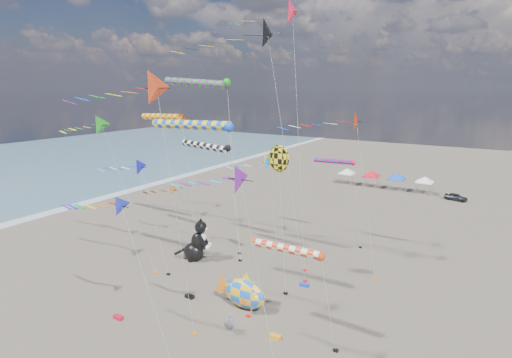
{
  "coord_description": "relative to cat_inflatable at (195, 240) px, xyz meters",
  "views": [
    {
      "loc": [
        19.77,
        -18.6,
        19.51
      ],
      "look_at": [
        1.16,
        12.0,
        11.3
      ],
      "focal_mm": 28.0,
      "sensor_mm": 36.0,
      "label": 1
    }
  ],
  "objects": [
    {
      "name": "delta_kite_5",
      "position": [
        -6.41,
        -4.98,
        13.0
      ],
      "size": [
        11.53,
        2.24,
        16.93
      ],
      "color": "green",
      "rests_on": "ground"
    },
    {
      "name": "delta_kite_0",
      "position": [
        8.4,
        3.99,
        24.25
      ],
      "size": [
        13.28,
        2.73,
        28.41
      ],
      "color": "#F51F3C",
      "rests_on": "ground"
    },
    {
      "name": "delta_kite_6",
      "position": [
        3.11,
        8.08,
        7.52
      ],
      "size": [
        8.48,
        1.89,
        11.33
      ],
      "color": "#12A4E2",
      "rests_on": "ground"
    },
    {
      "name": "tent_row",
      "position": [
        10.02,
        45.51,
        0.63
      ],
      "size": [
        19.2,
        4.2,
        3.8
      ],
      "color": "white",
      "rests_on": "ground"
    },
    {
      "name": "delta_kite_3",
      "position": [
        -4.6,
        -4.46,
        8.26
      ],
      "size": [
        10.64,
        1.99,
        12.12
      ],
      "color": "#1516D1",
      "rests_on": "ground"
    },
    {
      "name": "delta_kite_7",
      "position": [
        -6.26,
        2.98,
        4.09
      ],
      "size": [
        9.36,
        1.55,
        7.8
      ],
      "color": "orange",
      "rests_on": "ground"
    },
    {
      "name": "fish_inflatable",
      "position": [
        10.43,
        -5.78,
        -1.03
      ],
      "size": [
        5.52,
        1.97,
        3.62
      ],
      "color": "blue",
      "rests_on": "ground"
    },
    {
      "name": "windsock_3",
      "position": [
        15.59,
        -7.28,
        4.84
      ],
      "size": [
        7.59,
        0.71,
        7.77
      ],
      "color": "red",
      "rests_on": "ground"
    },
    {
      "name": "person_adult",
      "position": [
        11.45,
        -9.37,
        -1.74
      ],
      "size": [
        0.68,
        0.63,
        1.55
      ],
      "primitive_type": "imported",
      "rotation": [
        0.0,
        0.0,
        0.63
      ],
      "color": "gray",
      "rests_on": "ground"
    },
    {
      "name": "ground",
      "position": [
        8.52,
        -14.49,
        -2.52
      ],
      "size": [
        260.0,
        260.0,
        0.0
      ],
      "primitive_type": "plane",
      "color": "brown",
      "rests_on": "ground"
    },
    {
      "name": "child_green",
      "position": [
        11.29,
        -4.1,
        -1.92
      ],
      "size": [
        0.72,
        0.66,
        1.2
      ],
      "primitive_type": "imported",
      "rotation": [
        0.0,
        0.0,
        -0.43
      ],
      "color": "#1E8348",
      "rests_on": "ground"
    },
    {
      "name": "child_blue",
      "position": [
        8.4,
        -3.55,
        -1.94
      ],
      "size": [
        0.65,
        0.71,
        1.16
      ],
      "primitive_type": "imported",
      "rotation": [
        0.0,
        0.0,
        0.88
      ],
      "color": "#1F27A4",
      "rests_on": "ground"
    },
    {
      "name": "delta_kite_2",
      "position": [
        14.62,
        6.01,
        13.44
      ],
      "size": [
        12.25,
        2.37,
        17.44
      ],
      "color": "red",
      "rests_on": "ground"
    },
    {
      "name": "kite_bag_0",
      "position": [
        13.36,
        0.8,
        -2.37
      ],
      "size": [
        0.9,
        0.44,
        0.3
      ],
      "primitive_type": "cube",
      "color": "blue",
      "rests_on": "ground"
    },
    {
      "name": "delta_kite_4",
      "position": [
        15.23,
        -13.06,
        11.37
      ],
      "size": [
        7.6,
        1.97,
        15.18
      ],
      "color": "#79179E",
      "rests_on": "ground"
    },
    {
      "name": "kite_bag_3",
      "position": [
        4.98,
        -6.94,
        -2.37
      ],
      "size": [
        0.9,
        0.44,
        0.3
      ],
      "primitive_type": "cube",
      "color": "black",
      "rests_on": "ground"
    },
    {
      "name": "cat_inflatable",
      "position": [
        0.0,
        0.0,
        0.0
      ],
      "size": [
        4.17,
        3.23,
        5.04
      ],
      "primitive_type": null,
      "rotation": [
        0.0,
        0.0,
        0.42
      ],
      "color": "black",
      "rests_on": "ground"
    },
    {
      "name": "windsock_2",
      "position": [
        -1.04,
        4.06,
        10.16
      ],
      "size": [
        8.39,
        0.82,
        13.14
      ],
      "color": "black",
      "rests_on": "ground"
    },
    {
      "name": "kite_bag_2",
      "position": [
        2.05,
        -12.87,
        -2.37
      ],
      "size": [
        0.9,
        0.44,
        0.3
      ],
      "primitive_type": "cube",
      "color": "red",
      "rests_on": "ground"
    },
    {
      "name": "windsock_4",
      "position": [
        -0.72,
        2.43,
        17.46
      ],
      "size": [
        10.17,
        0.89,
        20.5
      ],
      "color": "#1A931B",
      "rests_on": "ground"
    },
    {
      "name": "delta_kite_9",
      "position": [
        5.57,
        -15.28,
        8.54
      ],
      "size": [
        10.52,
        1.62,
        12.31
      ],
      "color": "#1C2DBF",
      "rests_on": "ground"
    },
    {
      "name": "angelfish_kite",
      "position": [
        10.29,
        0.4,
        10.23
      ],
      "size": [
        3.74,
        3.02,
        14.17
      ],
      "color": "yellow",
      "rests_on": "ground"
    },
    {
      "name": "delta_kite_1",
      "position": [
        8.32,
        1.73,
        21.83
      ],
      "size": [
        15.84,
        3.03,
        26.1
      ],
      "color": "black",
      "rests_on": "ground"
    },
    {
      "name": "kite_bag_1",
      "position": [
        14.94,
        -8.23,
        -2.37
      ],
      "size": [
        0.9,
        0.44,
        0.3
      ],
      "primitive_type": "cube",
      "color": "orange",
      "rests_on": "ground"
    },
    {
      "name": "windsock_1",
      "position": [
        11.56,
        13.49,
        8.01
      ],
      "size": [
        6.66,
        0.61,
        10.95
      ],
      "color": "#D50F3F",
      "rests_on": "ground"
    },
    {
      "name": "delta_kite_8",
      "position": [
        5.72,
        -11.26,
        16.8
      ],
      "size": [
        12.95,
        2.75,
        20.95
      ],
      "color": "red",
      "rests_on": "ground"
    },
    {
      "name": "parked_car",
      "position": [
        23.19,
        43.51,
        -1.88
      ],
      "size": [
        4.0,
        2.31,
        1.28
      ],
      "primitive_type": "imported",
      "rotation": [
        0.0,
        0.0,
        1.35
      ],
      "color": "#26262D",
      "rests_on": "ground"
    },
    {
      "name": "windsock_0",
      "position": [
        5.01,
        -5.41,
        13.7
      ],
      "size": [
        10.1,
        0.89,
        16.72
      ],
      "color": "blue",
      "rests_on": "ground"
    },
    {
      "name": "windsock_5",
      "position": [
        -8.1,
        4.34,
        13.35
      ],
      "size": [
        8.56,
        0.86,
        16.36
      ],
      "color": "#E95813",
      "rests_on": "ground"
    }
  ]
}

